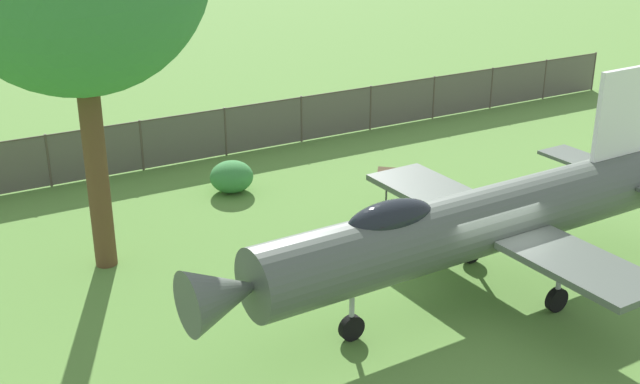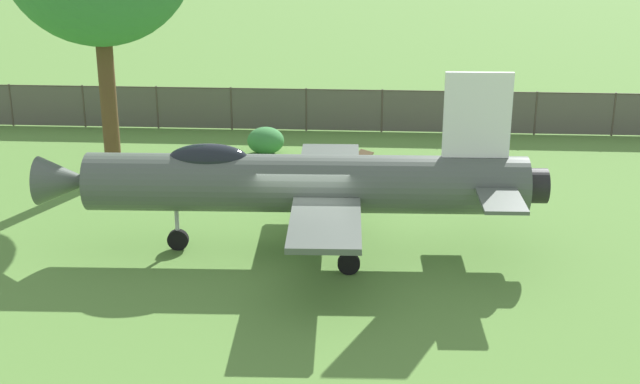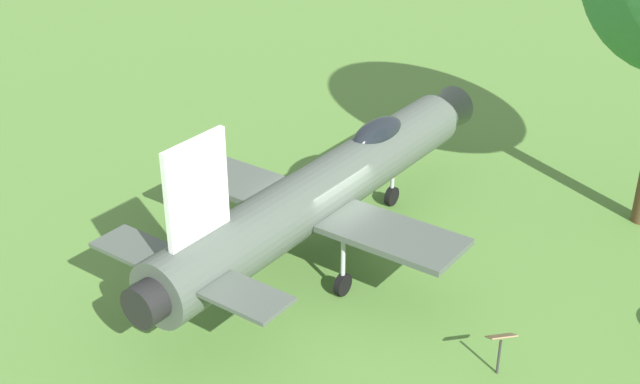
{
  "view_description": "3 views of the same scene",
  "coord_description": "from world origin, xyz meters",
  "views": [
    {
      "loc": [
        11.44,
        13.61,
        9.76
      ],
      "look_at": [
        3.02,
        -2.4,
        2.5
      ],
      "focal_mm": 45.2,
      "sensor_mm": 36.0,
      "label": 1
    },
    {
      "loc": [
        -2.7,
        22.83,
        9.85
      ],
      "look_at": [
        -0.53,
        1.34,
        2.26
      ],
      "focal_mm": 49.54,
      "sensor_mm": 36.0,
      "label": 2
    },
    {
      "loc": [
        -14.79,
        -12.25,
        12.04
      ],
      "look_at": [
        -1.04,
        -0.78,
        2.66
      ],
      "focal_mm": 46.03,
      "sensor_mm": 36.0,
      "label": 3
    }
  ],
  "objects": [
    {
      "name": "ground_plane",
      "position": [
        0.0,
        0.0,
        0.0
      ],
      "size": [
        200.0,
        200.0,
        0.0
      ],
      "primitive_type": "plane",
      "color": "#568438"
    },
    {
      "name": "info_plaque",
      "position": [
        -1.29,
        -6.12,
        0.85
      ],
      "size": [
        0.72,
        0.69,
        1.14
      ],
      "color": "#333333",
      "rests_on": "ground_plane"
    },
    {
      "name": "display_jet",
      "position": [
        0.38,
        0.03,
        2.06
      ],
      "size": [
        14.09,
        8.71,
        5.16
      ],
      "rotation": [
        0.0,
        0.0,
        0.07
      ],
      "color": "#4C564C",
      "rests_on": "ground_plane"
    }
  ]
}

